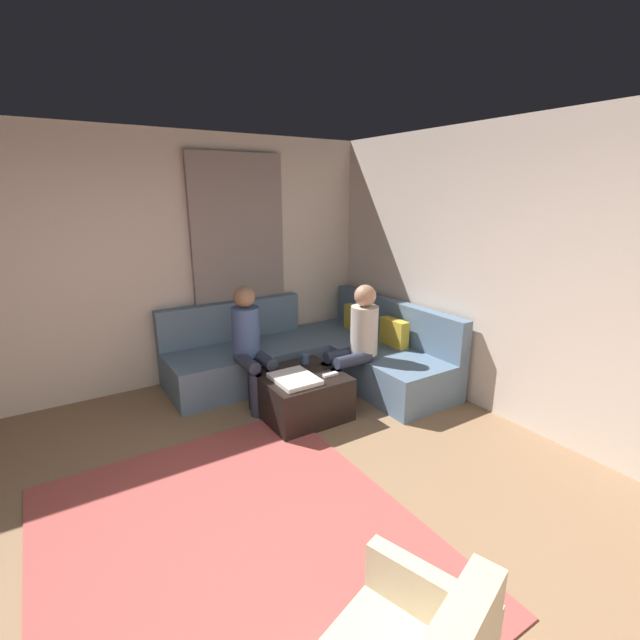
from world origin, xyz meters
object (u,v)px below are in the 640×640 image
(sectional_couch, at_px, (317,355))
(game_remote, at_px, (330,375))
(person_on_couch_back, at_px, (356,339))
(ottoman, at_px, (301,395))
(coffee_mug, at_px, (305,359))
(person_on_couch_side, at_px, (250,341))

(sectional_couch, xyz_separation_m, game_remote, (0.84, -0.38, 0.15))
(sectional_couch, height_order, person_on_couch_back, person_on_couch_back)
(sectional_couch, xyz_separation_m, ottoman, (0.66, -0.60, -0.07))
(ottoman, xyz_separation_m, coffee_mug, (-0.22, 0.18, 0.26))
(coffee_mug, bearing_deg, game_remote, 5.71)
(ottoman, height_order, person_on_couch_side, person_on_couch_side)
(person_on_couch_side, bearing_deg, game_remote, 125.67)
(sectional_couch, distance_m, person_on_couch_side, 0.97)
(person_on_couch_back, xyz_separation_m, person_on_couch_side, (-0.51, -0.93, 0.00))
(person_on_couch_side, bearing_deg, ottoman, 118.41)
(coffee_mug, height_order, person_on_couch_side, person_on_couch_side)
(coffee_mug, bearing_deg, ottoman, -39.29)
(sectional_couch, distance_m, person_on_couch_back, 0.76)
(person_on_couch_back, relative_size, person_on_couch_side, 1.00)
(ottoman, xyz_separation_m, person_on_couch_side, (-0.51, -0.28, 0.45))
(person_on_couch_back, bearing_deg, sectional_couch, 4.78)
(game_remote, bearing_deg, person_on_couch_back, 112.64)
(sectional_couch, bearing_deg, ottoman, -42.28)
(person_on_couch_side, bearing_deg, person_on_couch_back, 151.29)
(person_on_couch_back, distance_m, person_on_couch_side, 1.06)
(sectional_couch, bearing_deg, coffee_mug, -43.68)
(coffee_mug, xyz_separation_m, person_on_couch_side, (-0.29, -0.46, 0.19))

